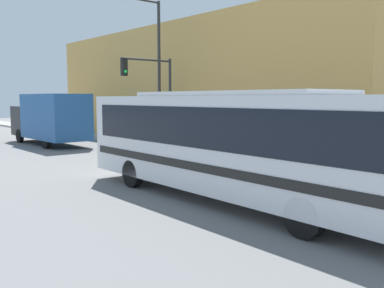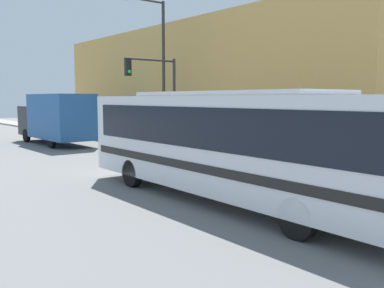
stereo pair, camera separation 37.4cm
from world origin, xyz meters
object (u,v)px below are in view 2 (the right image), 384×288
Objects in this scene: delivery_truck at (56,117)px; fire_hydrant at (272,153)px; city_bus at (231,139)px; traffic_light_pole at (157,86)px; street_lamp at (159,62)px; parking_meter at (193,133)px; pedestrian_near_corner at (233,138)px.

delivery_truck is 9.41× the size of fire_hydrant.
traffic_light_pole reaches higher than city_bus.
delivery_truck is 15.35m from fire_hydrant.
street_lamp is at bearing 90.65° from fire_hydrant.
street_lamp is (-0.10, 3.02, 4.00)m from parking_meter.
fire_hydrant is at bearing -90.00° from parking_meter.
street_lamp reaches higher than delivery_truck.
traffic_light_pole is 0.60× the size of street_lamp.
street_lamp is (3.78, -6.24, 3.35)m from delivery_truck.
parking_meter is at bearing -67.25° from delivery_truck.
delivery_truck reaches higher than city_bus.
street_lamp is at bearing 65.04° from city_bus.
fire_hydrant is 0.48× the size of pedestrian_near_corner.
parking_meter is at bearing -61.46° from traffic_light_pole.
pedestrian_near_corner is at bearing -80.64° from parking_meter.
parking_meter reaches higher than fire_hydrant.
fire_hydrant is 0.10× the size of street_lamp.
traffic_light_pole reaches higher than fire_hydrant.
delivery_truck reaches higher than pedestrian_near_corner.
parking_meter is at bearing -88.15° from street_lamp.
delivery_truck is 12.67m from pedestrian_near_corner.
street_lamp is 6.98m from pedestrian_near_corner.
parking_meter is (3.88, -9.26, -0.65)m from delivery_truck.
city_bus reaches higher than pedestrian_near_corner.
pedestrian_near_corner is (6.41, 6.44, -0.80)m from city_bus.
parking_meter is 2.67m from pedestrian_near_corner.
fire_hydrant is 5.57m from parking_meter.
traffic_light_pole is 3.29m from parking_meter.
delivery_truck reaches higher than parking_meter.
fire_hydrant is at bearing -75.31° from delivery_truck.
pedestrian_near_corner reaches higher than fire_hydrant.
delivery_truck reaches higher than fire_hydrant.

